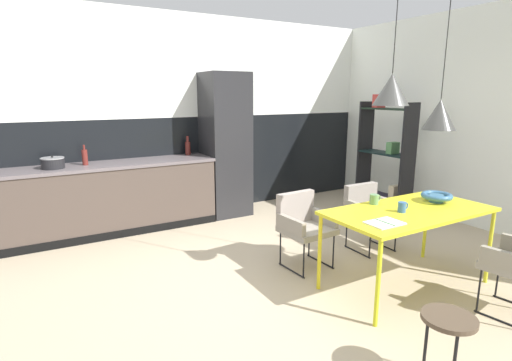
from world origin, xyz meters
name	(u,v)px	position (x,y,z in m)	size (l,w,h in m)	color
ground_plane	(307,285)	(0.00, 0.00, 0.00)	(8.17, 8.17, 0.00)	tan
back_wall_splashback_dark	(195,165)	(0.00, 2.86, 0.73)	(6.28, 0.12, 1.45)	black
back_wall_panel_upper	(191,66)	(0.00, 2.86, 2.18)	(6.28, 0.12, 1.45)	white
side_wall_right	(507,121)	(3.08, 0.00, 1.45)	(0.12, 5.85, 2.90)	white
kitchen_counter	(97,200)	(-1.48, 2.50, 0.46)	(3.05, 0.63, 0.91)	#483B34
refrigerator_column	(225,145)	(0.35, 2.50, 1.04)	(0.61, 0.60, 2.09)	#232326
dining_table	(409,215)	(0.79, -0.46, 0.70)	(1.56, 0.79, 0.75)	gold
armchair_facing_counter	(303,220)	(0.24, 0.42, 0.50)	(0.51, 0.50, 0.77)	gray
armchair_near_window	(368,207)	(1.18, 0.42, 0.50)	(0.50, 0.48, 0.75)	gray
fruit_bowl	(437,196)	(1.23, -0.41, 0.81)	(0.29, 0.29, 0.09)	#33607F
open_book	(385,223)	(0.28, -0.63, 0.76)	(0.29, 0.21, 0.02)	white
mug_white_ceramic	(374,199)	(0.64, -0.17, 0.80)	(0.13, 0.08, 0.10)	#5B8456
mug_tall_blue	(402,207)	(0.66, -0.48, 0.80)	(0.11, 0.07, 0.09)	#335B93
cooking_pot	(53,163)	(-1.94, 2.47, 0.98)	(0.26, 0.26, 0.16)	black
bottle_vinegar_dark	(188,147)	(-0.16, 2.70, 1.02)	(0.08, 0.08, 0.27)	maroon
bottle_spice_small	(85,157)	(-1.58, 2.53, 1.02)	(0.07, 0.07, 0.25)	maroon
side_stool	(448,324)	(-0.08, -1.49, 0.43)	(0.32, 0.32, 0.48)	#4C3D2D
open_shelf_unit	(386,155)	(2.47, 1.36, 0.89)	(0.30, 0.87, 1.78)	black
pendant_lamp_over_table_near	(391,89)	(0.48, -0.43, 1.82)	(0.30, 0.30, 1.16)	black
pendant_lamp_over_table_far	(440,114)	(1.10, -0.45, 1.60)	(0.30, 0.30, 1.39)	black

